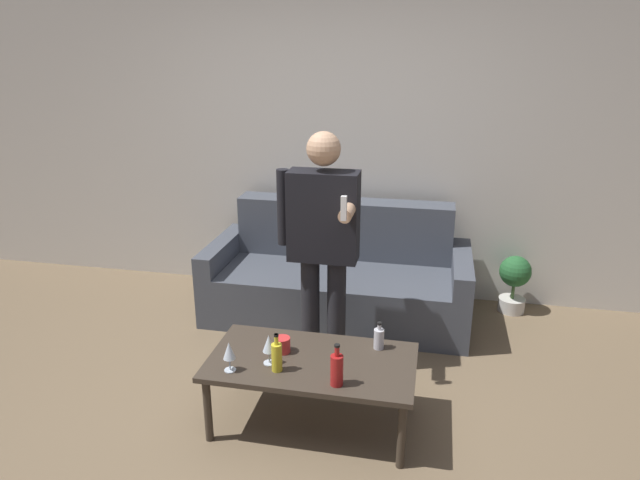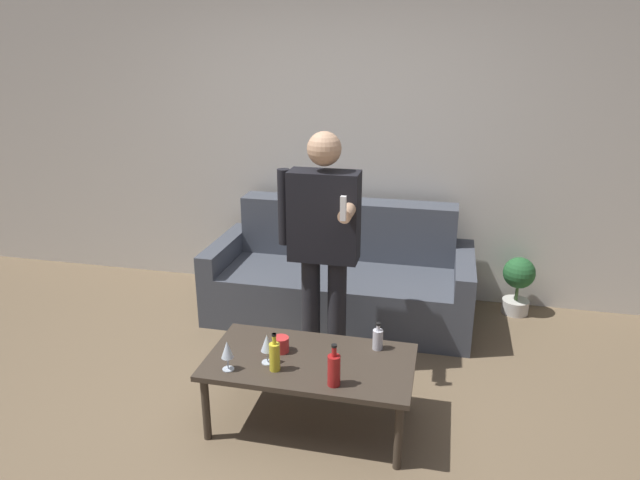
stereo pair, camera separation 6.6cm
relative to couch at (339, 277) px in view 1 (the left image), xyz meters
name	(u,v)px [view 1 (the left image)]	position (x,y,z in m)	size (l,w,h in m)	color
ground_plane	(269,440)	(-0.10, -1.63, -0.30)	(16.00, 16.00, 0.00)	#756047
wall_back	(338,134)	(-0.10, 0.50, 1.05)	(8.00, 0.06, 2.70)	silver
couch	(339,277)	(0.00, 0.00, 0.00)	(2.01, 0.88, 0.87)	#474C56
coffee_table	(312,366)	(0.10, -1.43, 0.07)	(1.14, 0.61, 0.41)	#3D3328
bottle_orange	(379,338)	(0.45, -1.23, 0.18)	(0.06, 0.06, 0.16)	silver
bottle_green	(337,369)	(0.28, -1.64, 0.20)	(0.07, 0.07, 0.23)	#B21E1E
bottle_dark	(277,356)	(-0.06, -1.57, 0.20)	(0.06, 0.06, 0.22)	yellow
wine_glass_near	(269,344)	(-0.12, -1.52, 0.23)	(0.07, 0.07, 0.17)	silver
wine_glass_far	(229,351)	(-0.30, -1.63, 0.23)	(0.07, 0.07, 0.17)	silver
cup_on_table	(282,345)	(-0.08, -1.38, 0.16)	(0.09, 0.09, 0.09)	red
person_standing_front	(323,236)	(0.03, -0.79, 0.61)	(0.52, 0.42, 1.57)	#232328
potted_plant	(514,279)	(1.37, 0.30, -0.03)	(0.25, 0.25, 0.47)	silver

